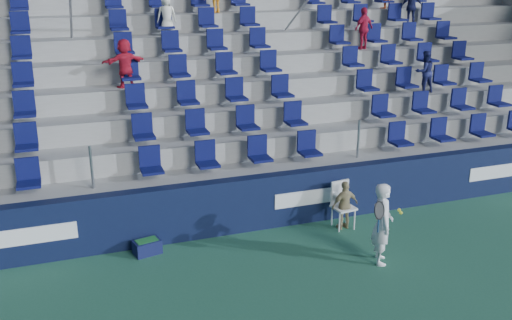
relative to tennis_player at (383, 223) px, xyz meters
The scene contains 7 objects.
ground 2.43m from the tennis_player, 156.28° to the right, with size 70.00×70.00×0.00m, color #296147.
sponsor_wall 3.06m from the tennis_player, 133.19° to the left, with size 24.00×0.32×1.20m.
grandstand 7.73m from the tennis_player, 105.94° to the left, with size 24.00×8.17×6.63m.
tennis_player is the anchor object (origin of this frame).
line_judge_chair 1.75m from the tennis_player, 88.67° to the left, with size 0.50×0.52×1.02m.
line_judge 1.60m from the tennis_player, 88.54° to the left, with size 0.64×0.27×1.09m, color tan.
ball_bin 4.64m from the tennis_player, 156.53° to the left, with size 0.58×0.45×0.29m.
Camera 1 is at (-3.43, -7.61, 5.41)m, focal length 40.00 mm.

